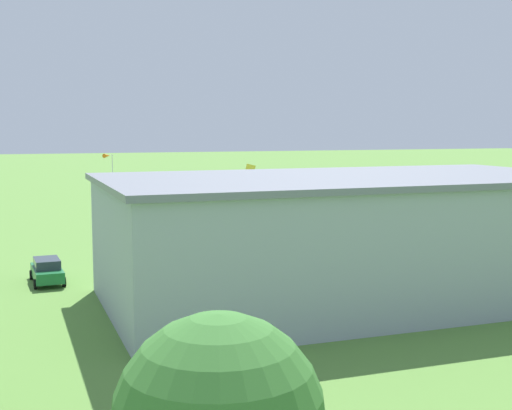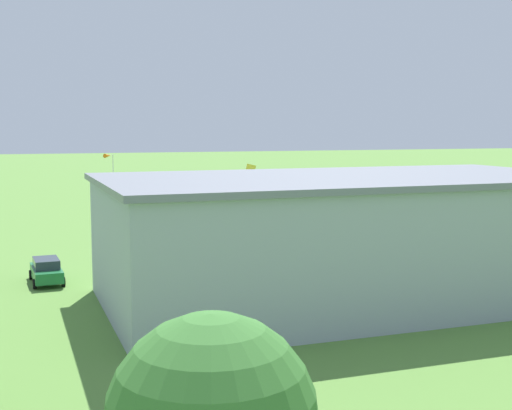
% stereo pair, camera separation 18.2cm
% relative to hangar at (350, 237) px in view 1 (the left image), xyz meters
% --- Properties ---
extents(ground_plane, '(400.00, 400.00, 0.00)m').
position_rel_hangar_xyz_m(ground_plane, '(-3.97, -41.04, -3.75)').
color(ground_plane, '#568438').
extents(hangar, '(29.64, 16.00, 7.49)m').
position_rel_hangar_xyz_m(hangar, '(0.00, 0.00, 0.00)').
color(hangar, '#99A3AD').
rests_on(hangar, ground_plane).
extents(biplane, '(6.36, 8.29, 3.88)m').
position_rel_hangar_xyz_m(biplane, '(-3.81, -38.19, 0.25)').
color(biplane, yellow).
extents(car_green, '(2.23, 4.57, 1.65)m').
position_rel_hangar_xyz_m(car_green, '(17.23, -10.23, -2.90)').
color(car_green, '#1E6B38').
rests_on(car_green, ground_plane).
extents(person_by_parked_cars, '(0.46, 0.46, 1.72)m').
position_rel_hangar_xyz_m(person_by_parked_cars, '(-12.88, -12.34, -2.89)').
color(person_by_parked_cars, '#33723F').
rests_on(person_by_parked_cars, ground_plane).
extents(person_watching_takeoff, '(0.53, 0.53, 1.60)m').
position_rel_hangar_xyz_m(person_watching_takeoff, '(-9.65, -16.89, -2.96)').
color(person_watching_takeoff, '#3F3F47').
rests_on(person_watching_takeoff, ground_plane).
extents(windsock, '(1.43, 1.35, 6.70)m').
position_rel_hangar_xyz_m(windsock, '(7.17, -59.94, 2.12)').
color(windsock, silver).
rests_on(windsock, ground_plane).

